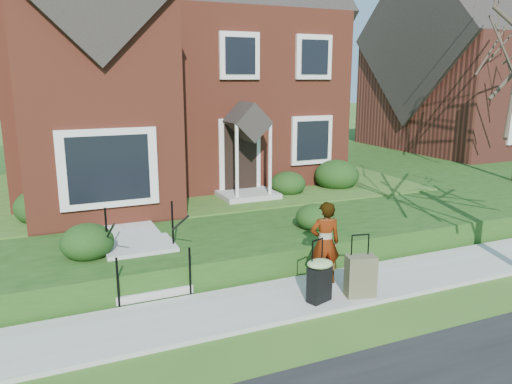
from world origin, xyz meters
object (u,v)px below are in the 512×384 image
suitcase_black (320,278)px  suitcase_olive (361,276)px  front_steps (144,261)px  woman (325,243)px

suitcase_black → suitcase_olive: bearing=-25.6°
front_steps → woman: woman is taller
woman → suitcase_black: woman is taller
woman → suitcase_black: bearing=66.6°
woman → suitcase_olive: woman is taller
woman → suitcase_black: 0.94m
woman → suitcase_black: (-0.52, -0.70, -0.37)m
front_steps → suitcase_black: size_ratio=1.75×
front_steps → suitcase_black: front_steps is taller
suitcase_olive → front_steps: bearing=159.6°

